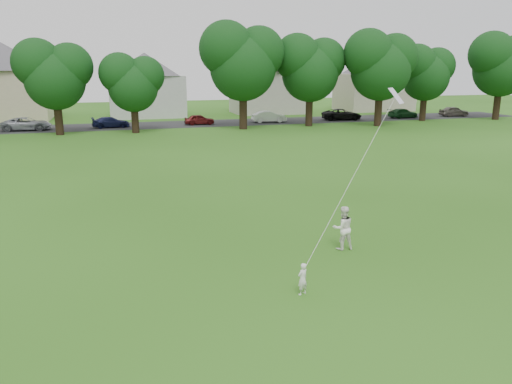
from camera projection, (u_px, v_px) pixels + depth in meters
name	position (u px, v px, depth m)	size (l,w,h in m)	color
ground	(290.00, 281.00, 14.95)	(160.00, 160.00, 0.00)	#255312
street	(155.00, 125.00, 53.96)	(90.00, 7.00, 0.01)	#2D2D30
toddler	(303.00, 279.00, 13.95)	(0.34, 0.23, 0.94)	white
older_boy	(343.00, 228.00, 17.36)	(0.76, 0.59, 1.56)	white
kite	(358.00, 167.00, 17.16)	(3.74, 3.60, 10.03)	white
tree_row	(204.00, 63.00, 48.03)	(82.43, 8.87, 10.81)	black
parked_cars	(203.00, 119.00, 54.28)	(71.14, 2.74, 1.29)	black
house_row	(138.00, 74.00, 61.74)	(78.12, 14.20, 10.43)	beige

